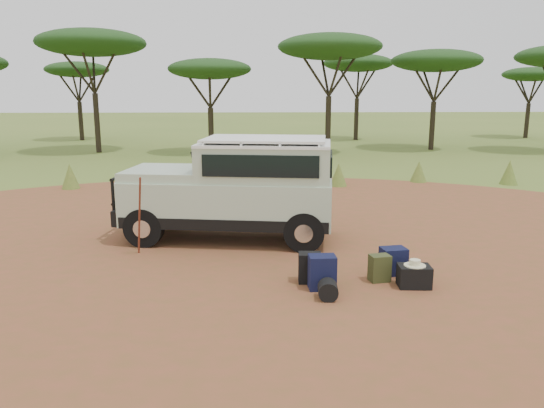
{
  "coord_description": "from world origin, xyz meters",
  "views": [
    {
      "loc": [
        -0.04,
        -9.37,
        3.23
      ],
      "look_at": [
        0.4,
        0.95,
        1.0
      ],
      "focal_mm": 35.0,
      "sensor_mm": 36.0,
      "label": 1
    }
  ],
  "objects_px": {
    "backpack_olive": "(380,268)",
    "hard_case": "(414,276)",
    "walking_staff": "(139,216)",
    "safari_vehicle": "(236,191)",
    "backpack_black": "(310,268)",
    "backpack_navy": "(322,272)",
    "duffel_navy": "(393,261)"
  },
  "relations": [
    {
      "from": "walking_staff",
      "to": "hard_case",
      "type": "relative_size",
      "value": 3.14
    },
    {
      "from": "backpack_olive",
      "to": "hard_case",
      "type": "xyz_separation_m",
      "value": [
        0.51,
        -0.3,
        -0.05
      ]
    },
    {
      "from": "backpack_olive",
      "to": "backpack_navy",
      "type": "bearing_deg",
      "value": -174.53
    },
    {
      "from": "duffel_navy",
      "to": "hard_case",
      "type": "distance_m",
      "value": 0.66
    },
    {
      "from": "backpack_black",
      "to": "backpack_olive",
      "type": "xyz_separation_m",
      "value": [
        1.21,
        0.0,
        -0.03
      ]
    },
    {
      "from": "safari_vehicle",
      "to": "backpack_navy",
      "type": "distance_m",
      "value": 3.52
    },
    {
      "from": "backpack_navy",
      "to": "backpack_olive",
      "type": "relative_size",
      "value": 1.22
    },
    {
      "from": "backpack_olive",
      "to": "duffel_navy",
      "type": "xyz_separation_m",
      "value": [
        0.33,
        0.33,
        0.01
      ]
    },
    {
      "from": "backpack_olive",
      "to": "hard_case",
      "type": "height_order",
      "value": "backpack_olive"
    },
    {
      "from": "walking_staff",
      "to": "backpack_black",
      "type": "relative_size",
      "value": 3.17
    },
    {
      "from": "safari_vehicle",
      "to": "backpack_black",
      "type": "bearing_deg",
      "value": -56.43
    },
    {
      "from": "hard_case",
      "to": "walking_staff",
      "type": "bearing_deg",
      "value": 162.11
    },
    {
      "from": "safari_vehicle",
      "to": "backpack_navy",
      "type": "bearing_deg",
      "value": -56.07
    },
    {
      "from": "walking_staff",
      "to": "backpack_olive",
      "type": "xyz_separation_m",
      "value": [
        4.38,
        -1.62,
        -0.57
      ]
    },
    {
      "from": "walking_staff",
      "to": "backpack_navy",
      "type": "distance_m",
      "value": 3.9
    },
    {
      "from": "backpack_olive",
      "to": "hard_case",
      "type": "relative_size",
      "value": 0.89
    },
    {
      "from": "safari_vehicle",
      "to": "hard_case",
      "type": "xyz_separation_m",
      "value": [
        3.02,
        -3.07,
        -0.89
      ]
    },
    {
      "from": "backpack_black",
      "to": "safari_vehicle",
      "type": "bearing_deg",
      "value": 118.88
    },
    {
      "from": "safari_vehicle",
      "to": "backpack_navy",
      "type": "height_order",
      "value": "safari_vehicle"
    },
    {
      "from": "duffel_navy",
      "to": "backpack_navy",
      "type": "bearing_deg",
      "value": -163.13
    },
    {
      "from": "walking_staff",
      "to": "backpack_olive",
      "type": "relative_size",
      "value": 3.52
    },
    {
      "from": "safari_vehicle",
      "to": "duffel_navy",
      "type": "relative_size",
      "value": 9.8
    },
    {
      "from": "backpack_navy",
      "to": "hard_case",
      "type": "bearing_deg",
      "value": -1.31
    },
    {
      "from": "walking_staff",
      "to": "duffel_navy",
      "type": "xyz_separation_m",
      "value": [
        4.7,
        -1.29,
        -0.56
      ]
    },
    {
      "from": "backpack_black",
      "to": "backpack_navy",
      "type": "height_order",
      "value": "backpack_navy"
    },
    {
      "from": "backpack_navy",
      "to": "backpack_black",
      "type": "bearing_deg",
      "value": 116.49
    },
    {
      "from": "safari_vehicle",
      "to": "walking_staff",
      "type": "relative_size",
      "value": 2.91
    },
    {
      "from": "duffel_navy",
      "to": "walking_staff",
      "type": "bearing_deg",
      "value": 156.04
    },
    {
      "from": "walking_staff",
      "to": "backpack_black",
      "type": "bearing_deg",
      "value": -53.59
    },
    {
      "from": "walking_staff",
      "to": "backpack_olive",
      "type": "bearing_deg",
      "value": -46.79
    },
    {
      "from": "walking_staff",
      "to": "backpack_navy",
      "type": "relative_size",
      "value": 2.88
    },
    {
      "from": "safari_vehicle",
      "to": "duffel_navy",
      "type": "distance_m",
      "value": 3.84
    }
  ]
}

